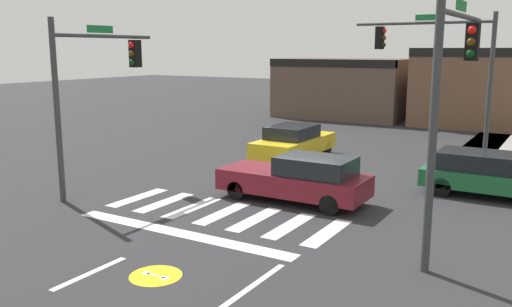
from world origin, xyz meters
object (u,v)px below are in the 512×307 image
object	(u,v)px
car_green	(493,175)
traffic_signal_southeast	(453,78)
traffic_signal_southwest	(94,77)
traffic_signal_northeast	(440,59)
car_yellow	(294,142)
car_maroon	(299,179)

from	to	relation	value
car_green	traffic_signal_southeast	bearing A→B (deg)	-93.46
traffic_signal_southwest	traffic_signal_northeast	world-z (taller)	traffic_signal_northeast
traffic_signal_southwest	car_green	distance (m)	13.27
traffic_signal_northeast	car_yellow	distance (m)	6.87
traffic_signal_southwest	car_yellow	bearing A→B (deg)	-21.47
traffic_signal_southeast	car_yellow	distance (m)	11.52
traffic_signal_northeast	car_maroon	distance (m)	9.26
traffic_signal_southwest	car_yellow	world-z (taller)	traffic_signal_southwest
traffic_signal_southwest	traffic_signal_southeast	bearing A→B (deg)	-87.94
traffic_signal_northeast	traffic_signal_southeast	distance (m)	10.40
traffic_signal_southeast	car_yellow	size ratio (longest dim) A/B	1.26
car_yellow	traffic_signal_northeast	bearing A→B (deg)	114.02
traffic_signal_southwest	traffic_signal_northeast	size ratio (longest dim) A/B	0.92
traffic_signal_northeast	car_yellow	world-z (taller)	traffic_signal_northeast
car_yellow	car_green	world-z (taller)	car_yellow
traffic_signal_northeast	car_green	bearing A→B (deg)	122.63
traffic_signal_southeast	car_yellow	xyz separation A→B (m)	(-7.92, 7.68, -3.30)
traffic_signal_southeast	car_green	xyz separation A→B (m)	(0.34, 5.59, -3.33)
traffic_signal_southeast	traffic_signal_northeast	bearing A→B (deg)	14.12
car_maroon	car_green	size ratio (longest dim) A/B	1.00
car_maroon	car_yellow	world-z (taller)	same
car_yellow	car_green	size ratio (longest dim) A/B	1.00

